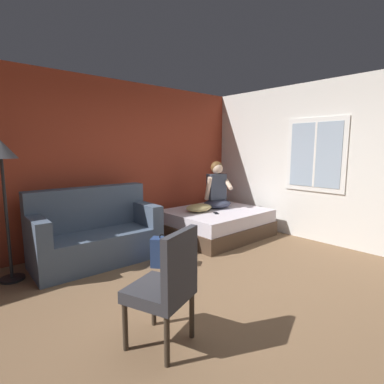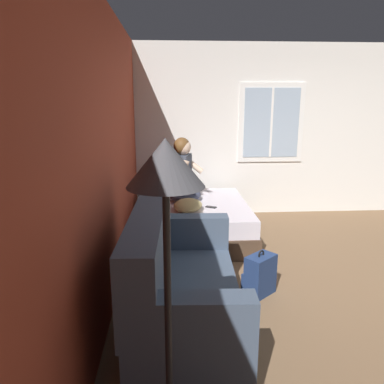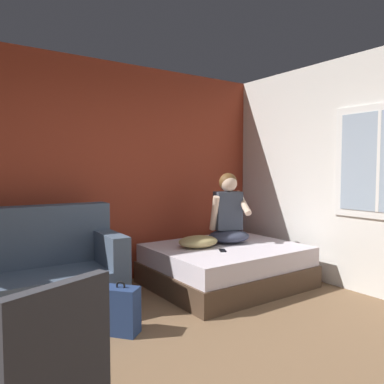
% 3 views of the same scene
% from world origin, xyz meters
% --- Properties ---
extents(ground_plane, '(40.00, 40.00, 0.00)m').
position_xyz_m(ground_plane, '(0.00, 0.00, 0.00)').
color(ground_plane, brown).
extents(wall_back_accent, '(10.39, 0.16, 2.70)m').
position_xyz_m(wall_back_accent, '(0.00, 2.63, 1.35)').
color(wall_back_accent, '#993823').
rests_on(wall_back_accent, ground).
extents(wall_side_with_window, '(0.19, 6.51, 2.70)m').
position_xyz_m(wall_side_with_window, '(2.77, 0.01, 1.35)').
color(wall_side_with_window, silver).
rests_on(wall_side_with_window, ground).
extents(bed, '(1.74, 1.46, 0.48)m').
position_xyz_m(bed, '(1.64, 1.69, 0.24)').
color(bed, '#4C3828').
rests_on(bed, ground).
extents(couch, '(1.73, 0.89, 1.04)m').
position_xyz_m(couch, '(-0.55, 1.97, 0.39)').
color(couch, '#47566B').
rests_on(couch, ground).
extents(side_chair, '(0.59, 0.59, 0.98)m').
position_xyz_m(side_chair, '(-0.92, -0.20, 0.53)').
color(side_chair, '#382D23').
rests_on(side_chair, ground).
extents(person_seated, '(0.63, 0.58, 0.88)m').
position_xyz_m(person_seated, '(1.80, 1.83, 0.84)').
color(person_seated, '#383D51').
rests_on(person_seated, bed).
extents(backpack, '(0.35, 0.35, 0.46)m').
position_xyz_m(backpack, '(0.04, 1.17, 0.19)').
color(backpack, navy).
rests_on(backpack, ground).
extents(throw_pillow, '(0.54, 0.44, 0.14)m').
position_xyz_m(throw_pillow, '(1.30, 1.80, 0.55)').
color(throw_pillow, tan).
rests_on(throw_pillow, bed).
extents(cell_phone, '(0.13, 0.16, 0.01)m').
position_xyz_m(cell_phone, '(1.42, 1.49, 0.48)').
color(cell_phone, black).
rests_on(cell_phone, bed).
extents(floor_lamp, '(0.36, 0.36, 1.70)m').
position_xyz_m(floor_lamp, '(-1.60, 2.04, 1.43)').
color(floor_lamp, black).
rests_on(floor_lamp, ground).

